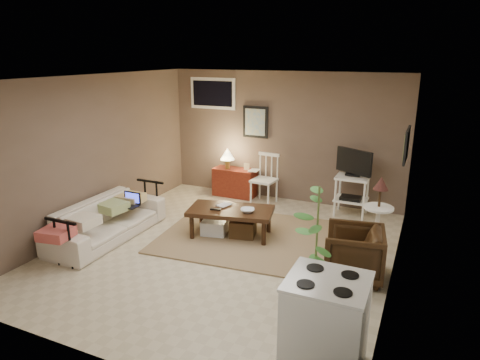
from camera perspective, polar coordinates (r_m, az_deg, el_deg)
The scene contains 20 objects.
floor at distance 6.20m, azimuth -2.10°, elevation -9.29°, with size 5.00×5.00×0.00m, color #C1B293.
art_back at distance 8.16m, azimuth 2.07°, elevation 7.73°, with size 0.50×0.03×0.60m, color black.
art_right at distance 6.16m, azimuth 21.34°, elevation 4.36°, with size 0.03×0.60×0.45m, color black.
window at distance 8.48m, azimuth -3.64°, elevation 11.45°, with size 0.96×0.03×0.60m, color white.
rug at distance 6.59m, azimuth 1.32°, elevation -7.54°, with size 2.62×2.09×0.03m, color #907253.
coffee_table at distance 6.52m, azimuth -1.30°, elevation -5.38°, with size 1.37×0.90×0.48m.
sofa at distance 6.74m, azimuth -17.36°, elevation -4.33°, with size 1.97×0.58×0.77m, color beige.
sofa_pillows at distance 6.53m, azimuth -18.42°, elevation -4.30°, with size 0.38×1.87×0.13m, color beige, non-canonical shape.
sofa_end_rails at distance 6.69m, azimuth -16.59°, elevation -4.93°, with size 0.53×1.97×0.66m, color black, non-canonical shape.
laptop at distance 6.83m, azimuth -14.38°, elevation -2.81°, with size 0.30×0.22×0.21m.
red_console at distance 8.35m, azimuth -0.81°, elevation 0.05°, with size 0.82×0.36×0.95m.
spindle_chair at distance 7.95m, azimuth 3.28°, elevation -0.05°, with size 0.46×0.46×0.92m.
tv_stand at distance 7.52m, azimuth 14.75°, elevation -0.12°, with size 0.64×0.45×1.16m.
side_table at distance 6.24m, azimuth 18.04°, elevation -3.25°, with size 0.41×0.41×1.09m.
armchair at distance 5.55m, azimuth 14.94°, elevation -9.06°, with size 0.69×0.65×0.71m, color black.
potted_plant at distance 4.60m, azimuth 10.15°, elevation -8.60°, with size 0.36×0.36×1.44m.
stove at distance 3.98m, azimuth 11.30°, elevation -18.45°, with size 0.68×0.64×0.89m.
bowl at distance 6.29m, azimuth 1.01°, elevation -3.41°, with size 0.20×0.05×0.20m, color #311C0D.
book_table at distance 6.61m, azimuth -2.64°, elevation -2.38°, with size 0.16×0.02×0.22m, color #311C0D.
book_console at distance 8.14m, azimuth 1.31°, elevation 2.07°, with size 0.18×0.02×0.24m, color #311C0D.
Camera 1 is at (2.50, -4.99, 2.71)m, focal length 32.00 mm.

